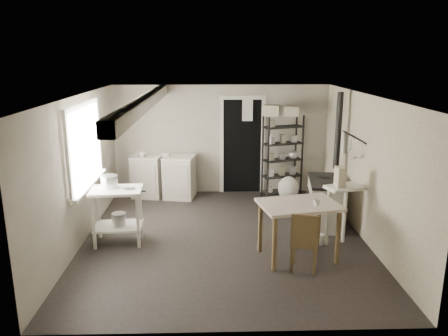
{
  "coord_description": "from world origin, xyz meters",
  "views": [
    {
      "loc": [
        -0.2,
        -6.6,
        2.9
      ],
      "look_at": [
        0.0,
        0.3,
        1.1
      ],
      "focal_mm": 35.0,
      "sensor_mm": 36.0,
      "label": 1
    }
  ],
  "objects_px": {
    "prep_table": "(118,219)",
    "stockpot": "(110,184)",
    "chair": "(305,236)",
    "flour_sack": "(288,189)",
    "shelf_rack": "(282,152)",
    "base_cabinets": "(164,175)",
    "work_table": "(298,233)",
    "stove": "(325,201)"
  },
  "relations": [
    {
      "from": "prep_table",
      "to": "base_cabinets",
      "type": "relative_size",
      "value": 0.66
    },
    {
      "from": "shelf_rack",
      "to": "flour_sack",
      "type": "distance_m",
      "value": 0.77
    },
    {
      "from": "chair",
      "to": "flour_sack",
      "type": "bearing_deg",
      "value": 100.97
    },
    {
      "from": "stove",
      "to": "flour_sack",
      "type": "relative_size",
      "value": 2.05
    },
    {
      "from": "shelf_rack",
      "to": "chair",
      "type": "height_order",
      "value": "shelf_rack"
    },
    {
      "from": "chair",
      "to": "base_cabinets",
      "type": "bearing_deg",
      "value": 141.4
    },
    {
      "from": "stockpot",
      "to": "flour_sack",
      "type": "xyz_separation_m",
      "value": [
        3.16,
        1.9,
        -0.7
      ]
    },
    {
      "from": "base_cabinets",
      "to": "stockpot",
      "type": "bearing_deg",
      "value": -95.29
    },
    {
      "from": "prep_table",
      "to": "stockpot",
      "type": "relative_size",
      "value": 3.21
    },
    {
      "from": "prep_table",
      "to": "chair",
      "type": "height_order",
      "value": "chair"
    },
    {
      "from": "prep_table",
      "to": "chair",
      "type": "distance_m",
      "value": 2.91
    },
    {
      "from": "base_cabinets",
      "to": "shelf_rack",
      "type": "xyz_separation_m",
      "value": [
        2.46,
        -0.04,
        0.49
      ]
    },
    {
      "from": "chair",
      "to": "shelf_rack",
      "type": "bearing_deg",
      "value": 103.26
    },
    {
      "from": "base_cabinets",
      "to": "flour_sack",
      "type": "relative_size",
      "value": 2.67
    },
    {
      "from": "base_cabinets",
      "to": "shelf_rack",
      "type": "relative_size",
      "value": 0.79
    },
    {
      "from": "stockpot",
      "to": "stove",
      "type": "distance_m",
      "value": 3.65
    },
    {
      "from": "stockpot",
      "to": "work_table",
      "type": "distance_m",
      "value": 2.98
    },
    {
      "from": "stockpot",
      "to": "shelf_rack",
      "type": "xyz_separation_m",
      "value": [
        3.06,
        2.17,
        0.01
      ]
    },
    {
      "from": "base_cabinets",
      "to": "shelf_rack",
      "type": "height_order",
      "value": "shelf_rack"
    },
    {
      "from": "stove",
      "to": "work_table",
      "type": "xyz_separation_m",
      "value": [
        -0.73,
        -1.27,
        -0.06
      ]
    },
    {
      "from": "stockpot",
      "to": "shelf_rack",
      "type": "bearing_deg",
      "value": 35.38
    },
    {
      "from": "chair",
      "to": "work_table",
      "type": "bearing_deg",
      "value": 110.26
    },
    {
      "from": "stove",
      "to": "stockpot",
      "type": "bearing_deg",
      "value": -162.57
    },
    {
      "from": "work_table",
      "to": "flour_sack",
      "type": "relative_size",
      "value": 2.19
    },
    {
      "from": "stockpot",
      "to": "stove",
      "type": "xyz_separation_m",
      "value": [
        3.57,
        0.57,
        -0.5
      ]
    },
    {
      "from": "stockpot",
      "to": "chair",
      "type": "distance_m",
      "value": 3.09
    },
    {
      "from": "stove",
      "to": "chair",
      "type": "distance_m",
      "value": 1.78
    },
    {
      "from": "shelf_rack",
      "to": "flour_sack",
      "type": "xyz_separation_m",
      "value": [
        0.1,
        -0.27,
        -0.71
      ]
    },
    {
      "from": "work_table",
      "to": "stockpot",
      "type": "bearing_deg",
      "value": 166.21
    },
    {
      "from": "shelf_rack",
      "to": "work_table",
      "type": "bearing_deg",
      "value": -112.83
    },
    {
      "from": "base_cabinets",
      "to": "work_table",
      "type": "relative_size",
      "value": 1.22
    },
    {
      "from": "prep_table",
      "to": "flour_sack",
      "type": "bearing_deg",
      "value": 33.29
    },
    {
      "from": "prep_table",
      "to": "shelf_rack",
      "type": "height_order",
      "value": "shelf_rack"
    },
    {
      "from": "stockpot",
      "to": "shelf_rack",
      "type": "relative_size",
      "value": 0.16
    },
    {
      "from": "prep_table",
      "to": "stockpot",
      "type": "distance_m",
      "value": 0.56
    },
    {
      "from": "base_cabinets",
      "to": "work_table",
      "type": "distance_m",
      "value": 3.68
    },
    {
      "from": "work_table",
      "to": "chair",
      "type": "relative_size",
      "value": 1.29
    },
    {
      "from": "chair",
      "to": "stove",
      "type": "bearing_deg",
      "value": 83.25
    },
    {
      "from": "base_cabinets",
      "to": "work_table",
      "type": "height_order",
      "value": "base_cabinets"
    },
    {
      "from": "prep_table",
      "to": "stove",
      "type": "height_order",
      "value": "same"
    },
    {
      "from": "stove",
      "to": "work_table",
      "type": "distance_m",
      "value": 1.46
    },
    {
      "from": "stove",
      "to": "flour_sack",
      "type": "xyz_separation_m",
      "value": [
        -0.41,
        1.33,
        -0.2
      ]
    }
  ]
}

